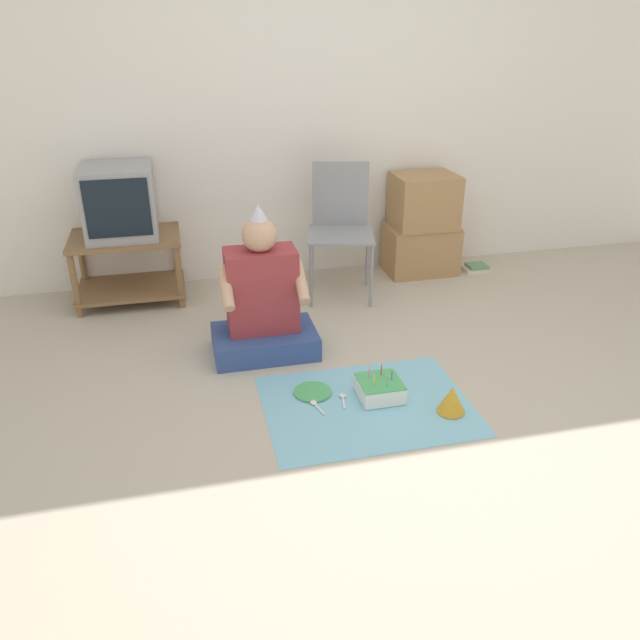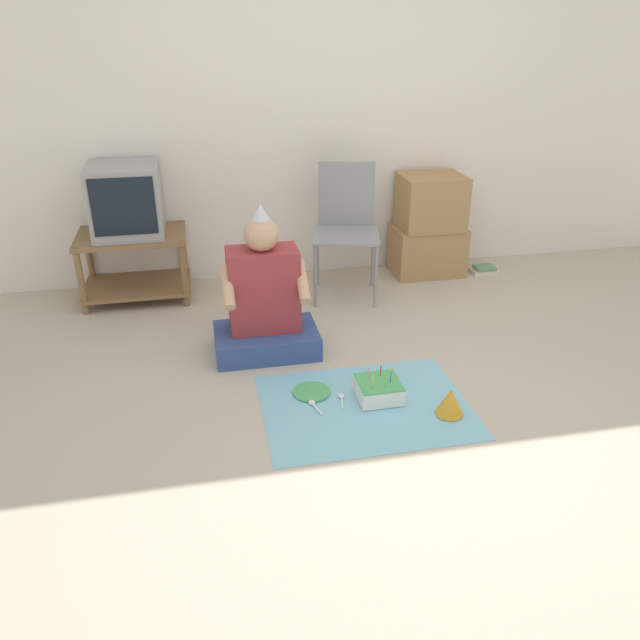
{
  "view_description": "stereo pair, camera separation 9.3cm",
  "coord_description": "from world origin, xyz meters",
  "px_view_note": "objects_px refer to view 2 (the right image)",
  "views": [
    {
      "loc": [
        -1.08,
        -2.46,
        1.82
      ],
      "look_at": [
        -0.38,
        0.49,
        0.35
      ],
      "focal_mm": 35.0,
      "sensor_mm": 36.0,
      "label": 1
    },
    {
      "loc": [
        -0.99,
        -2.48,
        1.82
      ],
      "look_at": [
        -0.38,
        0.49,
        0.35
      ],
      "focal_mm": 35.0,
      "sensor_mm": 36.0,
      "label": 2
    }
  ],
  "objects_px": {
    "folding_chair": "(346,221)",
    "birthday_cake": "(379,389)",
    "cardboard_box_stack": "(429,227)",
    "paper_plate": "(312,392)",
    "book_pile": "(483,270)",
    "person_seated": "(264,303)",
    "tv": "(126,200)",
    "party_hat_blue": "(450,401)"
  },
  "relations": [
    {
      "from": "paper_plate",
      "to": "folding_chair",
      "type": "bearing_deg",
      "value": 69.23
    },
    {
      "from": "cardboard_box_stack",
      "to": "person_seated",
      "type": "relative_size",
      "value": 0.86
    },
    {
      "from": "birthday_cake",
      "to": "party_hat_blue",
      "type": "bearing_deg",
      "value": -35.17
    },
    {
      "from": "paper_plate",
      "to": "person_seated",
      "type": "bearing_deg",
      "value": 107.91
    },
    {
      "from": "birthday_cake",
      "to": "party_hat_blue",
      "type": "height_order",
      "value": "birthday_cake"
    },
    {
      "from": "cardboard_box_stack",
      "to": "book_pile",
      "type": "distance_m",
      "value": 0.58
    },
    {
      "from": "cardboard_box_stack",
      "to": "person_seated",
      "type": "height_order",
      "value": "person_seated"
    },
    {
      "from": "tv",
      "to": "paper_plate",
      "type": "relative_size",
      "value": 2.35
    },
    {
      "from": "person_seated",
      "to": "folding_chair",
      "type": "bearing_deg",
      "value": 49.1
    },
    {
      "from": "book_pile",
      "to": "person_seated",
      "type": "distance_m",
      "value": 2.07
    },
    {
      "from": "cardboard_box_stack",
      "to": "tv",
      "type": "bearing_deg",
      "value": -179.3
    },
    {
      "from": "cardboard_box_stack",
      "to": "party_hat_blue",
      "type": "bearing_deg",
      "value": -106.77
    },
    {
      "from": "book_pile",
      "to": "folding_chair",
      "type": "bearing_deg",
      "value": -173.89
    },
    {
      "from": "book_pile",
      "to": "birthday_cake",
      "type": "relative_size",
      "value": 0.88
    },
    {
      "from": "person_seated",
      "to": "party_hat_blue",
      "type": "bearing_deg",
      "value": -46.8
    },
    {
      "from": "tv",
      "to": "party_hat_blue",
      "type": "bearing_deg",
      "value": -48.87
    },
    {
      "from": "book_pile",
      "to": "person_seated",
      "type": "height_order",
      "value": "person_seated"
    },
    {
      "from": "folding_chair",
      "to": "cardboard_box_stack",
      "type": "relative_size",
      "value": 1.2
    },
    {
      "from": "cardboard_box_stack",
      "to": "book_pile",
      "type": "relative_size",
      "value": 3.89
    },
    {
      "from": "book_pile",
      "to": "person_seated",
      "type": "relative_size",
      "value": 0.22
    },
    {
      "from": "person_seated",
      "to": "tv",
      "type": "bearing_deg",
      "value": 129.16
    },
    {
      "from": "cardboard_box_stack",
      "to": "person_seated",
      "type": "bearing_deg",
      "value": -144.04
    },
    {
      "from": "folding_chair",
      "to": "cardboard_box_stack",
      "type": "distance_m",
      "value": 0.77
    },
    {
      "from": "folding_chair",
      "to": "tv",
      "type": "bearing_deg",
      "value": 172.33
    },
    {
      "from": "tv",
      "to": "paper_plate",
      "type": "xyz_separation_m",
      "value": [
        0.98,
        -1.53,
        -0.7
      ]
    },
    {
      "from": "birthday_cake",
      "to": "paper_plate",
      "type": "height_order",
      "value": "birthday_cake"
    },
    {
      "from": "folding_chair",
      "to": "birthday_cake",
      "type": "distance_m",
      "value": 1.53
    },
    {
      "from": "tv",
      "to": "birthday_cake",
      "type": "bearing_deg",
      "value": -51.32
    },
    {
      "from": "folding_chair",
      "to": "book_pile",
      "type": "relative_size",
      "value": 4.66
    },
    {
      "from": "folding_chair",
      "to": "paper_plate",
      "type": "height_order",
      "value": "folding_chair"
    },
    {
      "from": "tv",
      "to": "folding_chair",
      "type": "xyz_separation_m",
      "value": [
        1.48,
        -0.2,
        -0.18
      ]
    },
    {
      "from": "tv",
      "to": "birthday_cake",
      "type": "xyz_separation_m",
      "value": [
        1.32,
        -1.65,
        -0.66
      ]
    },
    {
      "from": "tv",
      "to": "paper_plate",
      "type": "distance_m",
      "value": 1.95
    },
    {
      "from": "cardboard_box_stack",
      "to": "birthday_cake",
      "type": "relative_size",
      "value": 3.4
    },
    {
      "from": "person_seated",
      "to": "paper_plate",
      "type": "bearing_deg",
      "value": -72.09
    },
    {
      "from": "paper_plate",
      "to": "cardboard_box_stack",
      "type": "bearing_deg",
      "value": 51.94
    },
    {
      "from": "book_pile",
      "to": "party_hat_blue",
      "type": "bearing_deg",
      "value": -119.58
    },
    {
      "from": "party_hat_blue",
      "to": "paper_plate",
      "type": "bearing_deg",
      "value": 152.78
    },
    {
      "from": "cardboard_box_stack",
      "to": "paper_plate",
      "type": "distance_m",
      "value": 2.01
    },
    {
      "from": "person_seated",
      "to": "party_hat_blue",
      "type": "relative_size",
      "value": 6.19
    },
    {
      "from": "book_pile",
      "to": "paper_plate",
      "type": "height_order",
      "value": "book_pile"
    },
    {
      "from": "folding_chair",
      "to": "person_seated",
      "type": "relative_size",
      "value": 1.03
    }
  ]
}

